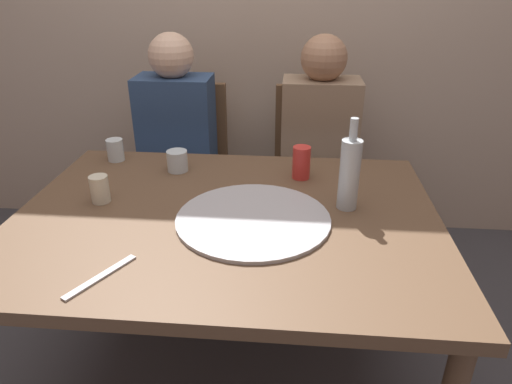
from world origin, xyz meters
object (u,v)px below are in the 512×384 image
wine_glass (115,150)px  soda_can (301,163)px  guest_in_beanie (319,154)px  pizza_tray (253,219)px  wine_bottle (349,173)px  dining_table (227,233)px  chair_right (316,166)px  tumbler_far (100,189)px  guest_in_sweater (173,149)px  tumbler_near (177,161)px  table_knife (101,277)px  chair_left (183,162)px

wine_glass → soda_can: bearing=-8.2°
guest_in_beanie → pizza_tray: bearing=73.4°
wine_bottle → guest_in_beanie: bearing=95.0°
dining_table → wine_glass: size_ratio=15.34×
dining_table → chair_right: size_ratio=1.50×
tumbler_far → guest_in_sweater: bearing=85.2°
pizza_tray → guest_in_beanie: (0.24, 0.79, -0.08)m
dining_table → wine_glass: 0.67m
guest_in_beanie → guest_in_sweater: bearing=0.0°
wine_glass → pizza_tray: bearing=-36.5°
tumbler_far → guest_in_sweater: 0.72m
tumbler_near → wine_glass: bearing=163.3°
wine_bottle → dining_table: bearing=-168.5°
tumbler_near → guest_in_beanie: guest_in_beanie is taller
chair_right → tumbler_far: bearing=48.6°
pizza_tray → soda_can: (0.15, 0.34, 0.05)m
tumbler_near → chair_right: bearing=45.9°
pizza_tray → soda_can: size_ratio=3.95×
wine_bottle → chair_right: wine_bottle is taller
soda_can → table_knife: (-0.51, -0.66, -0.06)m
chair_right → guest_in_beanie: size_ratio=0.77×
table_knife → chair_left: (-0.10, 1.27, -0.21)m
tumbler_near → tumbler_far: size_ratio=0.87×
chair_left → tumbler_near: bearing=103.0°
pizza_tray → wine_bottle: 0.34m
wine_glass → chair_left: bearing=74.1°
wine_glass → wine_bottle: bearing=-20.2°
tumbler_far → tumbler_near: bearing=55.2°
wine_bottle → tumbler_near: wine_bottle is taller
chair_left → guest_in_sweater: 0.20m
chair_left → guest_in_beanie: bearing=167.8°
dining_table → tumbler_far: bearing=173.6°
tumbler_near → tumbler_far: tumbler_far is taller
wine_glass → guest_in_beanie: bearing=22.4°
wine_bottle → guest_in_beanie: size_ratio=0.26×
tumbler_far → table_knife: tumbler_far is taller
wine_bottle → guest_in_sweater: 1.04m
chair_right → guest_in_sweater: size_ratio=0.77×
pizza_tray → table_knife: bearing=-137.8°
chair_right → soda_can: bearing=81.6°
wine_bottle → table_knife: size_ratio=1.38×
dining_table → tumbler_near: tumbler_near is taller
tumbler_near → table_knife: (-0.03, -0.69, -0.04)m
pizza_tray → tumbler_far: bearing=170.8°
chair_left → wine_bottle: bearing=132.4°
dining_table → wine_bottle: bearing=11.5°
wine_glass → guest_in_sweater: 0.39m
table_knife → guest_in_sweater: guest_in_sweater is taller
tumbler_far → wine_glass: 0.37m
chair_right → guest_in_beanie: guest_in_beanie is taller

